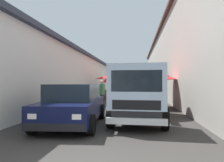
% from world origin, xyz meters
% --- Properties ---
extents(ground, '(90.00, 90.00, 0.00)m').
position_xyz_m(ground, '(13.50, 0.00, 0.00)').
color(ground, '#33302D').
extents(building_left_whitewash, '(49.80, 7.50, 4.04)m').
position_xyz_m(building_left_whitewash, '(15.75, 6.77, 2.03)').
color(building_left_whitewash, silver).
rests_on(building_left_whitewash, ground).
extents(building_right_concrete, '(49.80, 7.50, 6.82)m').
position_xyz_m(building_right_concrete, '(15.75, -6.77, 3.42)').
color(building_right_concrete, '#A39E93').
rests_on(building_right_concrete, ground).
extents(fruit_stall_far_right, '(2.74, 2.74, 2.32)m').
position_xyz_m(fruit_stall_far_right, '(14.89, 1.38, 1.82)').
color(fruit_stall_far_right, '#9E9EA3').
rests_on(fruit_stall_far_right, ground).
extents(fruit_stall_mid_lane, '(2.70, 2.70, 2.23)m').
position_xyz_m(fruit_stall_mid_lane, '(9.40, -2.07, 1.77)').
color(fruit_stall_mid_lane, '#9E9EA3').
rests_on(fruit_stall_mid_lane, ground).
extents(fruit_stall_near_left, '(2.15, 2.15, 2.08)m').
position_xyz_m(fruit_stall_near_left, '(17.58, 1.88, 1.48)').
color(fruit_stall_near_left, '#9E9EA3').
rests_on(fruit_stall_near_left, ground).
extents(fruit_stall_near_right, '(2.38, 2.38, 2.31)m').
position_xyz_m(fruit_stall_near_right, '(6.61, -1.33, 1.78)').
color(fruit_stall_near_right, '#9E9EA3').
rests_on(fruit_stall_near_right, ground).
extents(hatchback_car, '(4.01, 2.13, 1.45)m').
position_xyz_m(hatchback_car, '(4.03, 1.22, 0.74)').
color(hatchback_car, '#0F1438').
rests_on(hatchback_car, ground).
extents(delivery_truck, '(4.98, 2.11, 2.08)m').
position_xyz_m(delivery_truck, '(4.39, -1.05, 1.04)').
color(delivery_truck, black).
rests_on(delivery_truck, ground).
extents(vendor_by_crates, '(0.66, 0.25, 1.68)m').
position_xyz_m(vendor_by_crates, '(15.85, -2.36, 0.98)').
color(vendor_by_crates, navy).
rests_on(vendor_by_crates, ground).
extents(vendor_in_shade, '(0.65, 0.28, 1.67)m').
position_xyz_m(vendor_in_shade, '(8.44, 0.98, 0.97)').
color(vendor_in_shade, navy).
rests_on(vendor_in_shade, ground).
extents(parked_scooter, '(1.69, 0.43, 1.14)m').
position_xyz_m(parked_scooter, '(11.31, -1.39, 0.45)').
color(parked_scooter, black).
rests_on(parked_scooter, ground).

